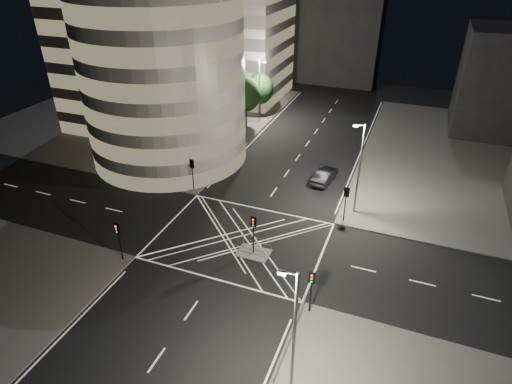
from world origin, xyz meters
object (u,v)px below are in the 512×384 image
at_px(traffic_signal_nl, 118,235).
at_px(street_lamp_left_far, 259,89).
at_px(street_lamp_right_far, 359,167).
at_px(street_lamp_right_near, 293,333).
at_px(traffic_signal_island, 254,228).
at_px(street_lamp_left_near, 207,131).
at_px(traffic_signal_fl, 192,169).
at_px(sedan, 325,175).
at_px(traffic_signal_fr, 346,198).
at_px(central_island, 254,253).
at_px(traffic_signal_nr, 311,285).

distance_m(traffic_signal_nl, street_lamp_left_far, 36.90).
xyz_separation_m(street_lamp_right_far, street_lamp_right_near, (0.00, -23.00, 0.00)).
height_order(traffic_signal_island, street_lamp_left_near, street_lamp_left_near).
height_order(traffic_signal_fl, street_lamp_left_near, street_lamp_left_near).
xyz_separation_m(street_lamp_left_far, street_lamp_right_far, (18.87, -21.00, 0.00)).
distance_m(traffic_signal_island, street_lamp_left_far, 33.61).
relative_size(street_lamp_left_far, sedan, 1.97).
bearing_deg(street_lamp_left_far, traffic_signal_fr, -51.83).
bearing_deg(traffic_signal_fr, street_lamp_left_far, 128.17).
xyz_separation_m(central_island, street_lamp_left_near, (-11.44, 13.50, 5.47)).
distance_m(traffic_signal_nr, street_lamp_right_far, 16.03).
relative_size(traffic_signal_nl, traffic_signal_island, 1.00).
height_order(street_lamp_right_near, sedan, street_lamp_right_near).
height_order(traffic_signal_fl, sedan, traffic_signal_fl).
bearing_deg(traffic_signal_nl, traffic_signal_fl, 90.00).
height_order(traffic_signal_fl, street_lamp_right_near, street_lamp_right_near).
xyz_separation_m(traffic_signal_nr, sedan, (-3.88, 21.44, -2.08)).
distance_m(traffic_signal_fl, street_lamp_left_far, 23.36).
height_order(central_island, street_lamp_left_near, street_lamp_left_near).
bearing_deg(street_lamp_left_near, traffic_signal_fl, -83.03).
bearing_deg(traffic_signal_island, street_lamp_right_far, 54.70).
xyz_separation_m(traffic_signal_nl, traffic_signal_fr, (17.60, 13.60, 0.00)).
bearing_deg(street_lamp_left_far, traffic_signal_island, -70.05).
bearing_deg(traffic_signal_nr, street_lamp_right_near, -84.96).
distance_m(traffic_signal_fr, street_lamp_left_near, 19.14).
bearing_deg(traffic_signal_nl, traffic_signal_island, 26.14).
bearing_deg(street_lamp_right_near, traffic_signal_fr, 91.75).
bearing_deg(street_lamp_right_near, traffic_signal_fl, 131.24).
height_order(traffic_signal_nl, street_lamp_right_near, street_lamp_right_near).
xyz_separation_m(traffic_signal_nl, street_lamp_left_far, (-0.64, 36.80, 2.63)).
height_order(traffic_signal_nr, street_lamp_right_near, street_lamp_right_near).
bearing_deg(traffic_signal_fl, traffic_signal_nl, -90.00).
relative_size(traffic_signal_fl, street_lamp_right_near, 0.40).
height_order(traffic_signal_nr, street_lamp_left_far, street_lamp_left_far).
height_order(street_lamp_right_far, sedan, street_lamp_right_far).
relative_size(street_lamp_right_far, sedan, 1.97).
bearing_deg(central_island, traffic_signal_nr, -37.93).
bearing_deg(traffic_signal_island, street_lamp_left_far, 109.95).
distance_m(street_lamp_left_far, street_lamp_right_far, 28.23).
bearing_deg(traffic_signal_island, traffic_signal_nr, -37.93).
bearing_deg(traffic_signal_nl, traffic_signal_nr, 0.00).
relative_size(street_lamp_left_near, street_lamp_right_near, 1.00).
bearing_deg(central_island, sedan, 79.74).
distance_m(street_lamp_left_near, sedan, 15.34).
relative_size(central_island, traffic_signal_nl, 0.75).
relative_size(traffic_signal_fl, street_lamp_left_far, 0.40).
xyz_separation_m(central_island, traffic_signal_island, (0.00, 0.00, 2.84)).
bearing_deg(street_lamp_left_near, traffic_signal_nl, -88.06).
xyz_separation_m(central_island, traffic_signal_fl, (-10.80, 8.30, 2.84)).
bearing_deg(traffic_signal_fr, traffic_signal_fl, 180.00).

